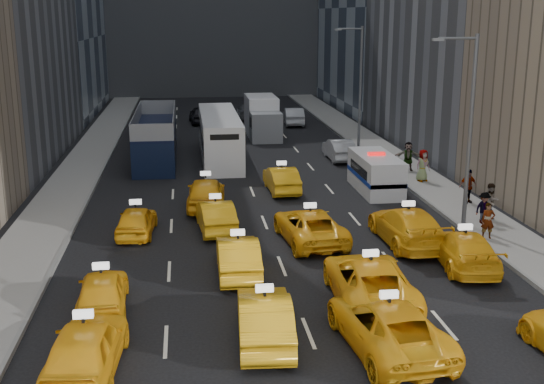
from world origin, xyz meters
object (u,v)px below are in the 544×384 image
(nypd_van, at_px, (376,174))
(pedestrian_0, at_px, (488,221))
(double_decker, at_px, (156,136))
(city_bus, at_px, (220,137))
(box_truck, at_px, (262,117))

(nypd_van, xyz_separation_m, pedestrian_0, (2.51, -9.31, -0.06))
(nypd_van, distance_m, double_decker, 16.37)
(nypd_van, relative_size, double_decker, 0.46)
(city_bus, bearing_deg, double_decker, -173.58)
(double_decker, height_order, box_truck, double_decker)
(box_truck, xyz_separation_m, pedestrian_0, (6.86, -28.04, -0.63))
(double_decker, xyz_separation_m, city_bus, (4.38, -0.00, -0.13))
(nypd_van, bearing_deg, double_decker, 133.58)
(city_bus, bearing_deg, pedestrian_0, -54.56)
(pedestrian_0, bearing_deg, box_truck, 112.86)
(box_truck, bearing_deg, nypd_van, -81.95)
(box_truck, relative_size, pedestrian_0, 4.48)
(double_decker, bearing_deg, box_truck, 52.80)
(box_truck, height_order, pedestrian_0, box_truck)
(nypd_van, bearing_deg, pedestrian_0, -82.32)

